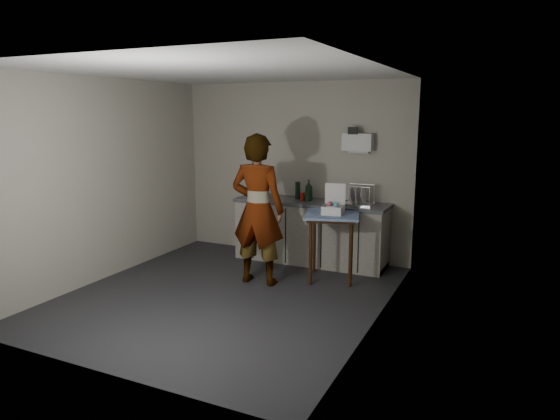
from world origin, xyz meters
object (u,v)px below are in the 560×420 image
at_px(side_table, 332,222).
at_px(standing_man, 258,210).
at_px(paper_towel, 254,188).
at_px(bakery_box, 333,207).
at_px(soap_bottle, 309,190).
at_px(dish_rack, 359,200).
at_px(dark_bottle, 298,191).
at_px(soda_can, 302,197).
at_px(kitchen_counter, 311,234).

distance_m(side_table, standing_man, 0.98).
distance_m(paper_towel, bakery_box, 1.58).
bearing_deg(soap_bottle, dish_rack, 2.37).
height_order(side_table, dark_bottle, dark_bottle).
xyz_separation_m(standing_man, paper_towel, (-0.65, 1.12, 0.08)).
distance_m(standing_man, soap_bottle, 1.14).
bearing_deg(side_table, bakery_box, -8.87).
height_order(soap_bottle, paper_towel, soap_bottle).
xyz_separation_m(side_table, dish_rack, (0.16, 0.61, 0.21)).
bearing_deg(standing_man, soda_can, -101.61).
relative_size(soap_bottle, paper_towel, 1.14).
bearing_deg(standing_man, soap_bottle, -105.65).
height_order(kitchen_counter, dish_rack, dish_rack).
bearing_deg(bakery_box, kitchen_counter, 123.82).
relative_size(standing_man, bakery_box, 5.09).
xyz_separation_m(dark_bottle, bakery_box, (0.77, -0.65, -0.07)).
bearing_deg(bakery_box, dark_bottle, 131.64).
distance_m(side_table, paper_towel, 1.60).
height_order(side_table, soap_bottle, soap_bottle).
bearing_deg(dish_rack, standing_man, -130.62).
relative_size(dark_bottle, bakery_box, 0.68).
distance_m(standing_man, dark_bottle, 1.17).
bearing_deg(soda_can, soap_bottle, 19.37).
bearing_deg(bakery_box, standing_man, -155.64).
bearing_deg(kitchen_counter, soap_bottle, -151.41).
height_order(soap_bottle, dish_rack, soap_bottle).
height_order(paper_towel, bakery_box, bakery_box).
bearing_deg(soap_bottle, bakery_box, -45.53).
bearing_deg(soda_can, standing_man, -98.47).
xyz_separation_m(kitchen_counter, dish_rack, (0.70, 0.01, 0.55)).
height_order(soap_bottle, dark_bottle, soap_bottle).
relative_size(soda_can, dark_bottle, 0.47).
relative_size(soap_bottle, bakery_box, 0.81).
bearing_deg(side_table, kitchen_counter, 115.67).
relative_size(kitchen_counter, dish_rack, 5.73).
xyz_separation_m(dark_bottle, dish_rack, (0.93, -0.04, -0.07)).
distance_m(dark_bottle, paper_towel, 0.70).
height_order(dish_rack, bakery_box, bakery_box).
bearing_deg(dark_bottle, side_table, -40.50).
xyz_separation_m(kitchen_counter, bakery_box, (0.54, -0.60, 0.54)).
height_order(standing_man, bakery_box, standing_man).
height_order(standing_man, paper_towel, standing_man).
height_order(kitchen_counter, soap_bottle, soap_bottle).
xyz_separation_m(standing_man, dark_bottle, (0.05, 1.17, 0.08)).
bearing_deg(dish_rack, dark_bottle, 177.71).
relative_size(kitchen_counter, paper_towel, 8.38).
relative_size(kitchen_counter, standing_man, 1.17).
xyz_separation_m(side_table, paper_towel, (-1.46, 0.60, 0.27)).
relative_size(standing_man, soda_can, 16.08).
relative_size(standing_man, dish_rack, 4.88).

